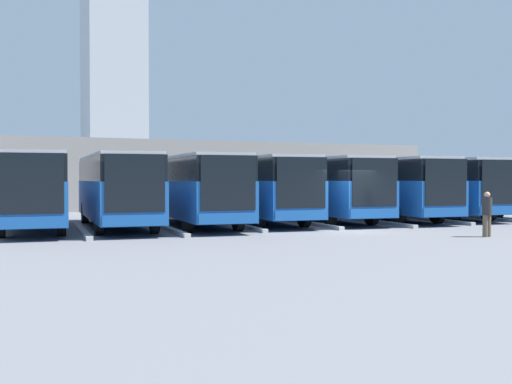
{
  "coord_description": "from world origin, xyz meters",
  "views": [
    {
      "loc": [
        14.38,
        22.45,
        2.16
      ],
      "look_at": [
        1.81,
        -5.53,
        1.49
      ],
      "focal_mm": 45.0,
      "sensor_mm": 36.0,
      "label": 1
    }
  ],
  "objects_px": {
    "bus_4": "(256,186)",
    "bus_7": "(32,188)",
    "bus_1": "(431,186)",
    "pedestrian": "(487,213)",
    "bus_5": "(193,187)",
    "bus_6": "(116,187)",
    "bus_3": "(319,186)",
    "bus_0": "(471,185)",
    "bus_2": "(381,186)"
  },
  "relations": [
    {
      "from": "bus_1",
      "to": "bus_5",
      "type": "bearing_deg",
      "value": 6.6
    },
    {
      "from": "bus_6",
      "to": "pedestrian",
      "type": "distance_m",
      "value": 15.16
    },
    {
      "from": "bus_4",
      "to": "bus_6",
      "type": "height_order",
      "value": "same"
    },
    {
      "from": "bus_7",
      "to": "bus_5",
      "type": "bearing_deg",
      "value": 179.68
    },
    {
      "from": "bus_1",
      "to": "bus_5",
      "type": "distance_m",
      "value": 13.7
    },
    {
      "from": "bus_1",
      "to": "bus_4",
      "type": "relative_size",
      "value": 1.0
    },
    {
      "from": "bus_0",
      "to": "bus_7",
      "type": "relative_size",
      "value": 1.0
    },
    {
      "from": "bus_3",
      "to": "bus_6",
      "type": "distance_m",
      "value": 10.27
    },
    {
      "from": "bus_5",
      "to": "bus_6",
      "type": "distance_m",
      "value": 3.43
    },
    {
      "from": "bus_2",
      "to": "bus_5",
      "type": "xyz_separation_m",
      "value": [
        10.27,
        0.13,
        0.0
      ]
    },
    {
      "from": "bus_1",
      "to": "pedestrian",
      "type": "height_order",
      "value": "bus_1"
    },
    {
      "from": "bus_0",
      "to": "bus_1",
      "type": "distance_m",
      "value": 3.49
    },
    {
      "from": "pedestrian",
      "to": "bus_6",
      "type": "bearing_deg",
      "value": -51.59
    },
    {
      "from": "bus_6",
      "to": "bus_7",
      "type": "bearing_deg",
      "value": -1.53
    },
    {
      "from": "bus_0",
      "to": "bus_7",
      "type": "distance_m",
      "value": 23.97
    },
    {
      "from": "bus_6",
      "to": "pedestrian",
      "type": "xyz_separation_m",
      "value": [
        -11.55,
        9.78,
        -0.86
      ]
    },
    {
      "from": "bus_6",
      "to": "bus_7",
      "type": "distance_m",
      "value": 3.45
    },
    {
      "from": "bus_0",
      "to": "bus_6",
      "type": "distance_m",
      "value": 20.56
    },
    {
      "from": "pedestrian",
      "to": "bus_5",
      "type": "bearing_deg",
      "value": -60.89
    },
    {
      "from": "bus_0",
      "to": "bus_5",
      "type": "relative_size",
      "value": 1.0
    },
    {
      "from": "bus_2",
      "to": "bus_0",
      "type": "bearing_deg",
      "value": -167.31
    },
    {
      "from": "bus_4",
      "to": "bus_6",
      "type": "distance_m",
      "value": 6.86
    },
    {
      "from": "bus_2",
      "to": "bus_6",
      "type": "height_order",
      "value": "same"
    },
    {
      "from": "bus_3",
      "to": "bus_6",
      "type": "xyz_separation_m",
      "value": [
        10.27,
        0.31,
        0.0
      ]
    },
    {
      "from": "bus_3",
      "to": "bus_7",
      "type": "height_order",
      "value": "same"
    },
    {
      "from": "bus_7",
      "to": "pedestrian",
      "type": "distance_m",
      "value": 18.13
    },
    {
      "from": "bus_1",
      "to": "pedestrian",
      "type": "bearing_deg",
      "value": 65.71
    },
    {
      "from": "bus_0",
      "to": "bus_2",
      "type": "bearing_deg",
      "value": 12.69
    },
    {
      "from": "bus_3",
      "to": "bus_7",
      "type": "relative_size",
      "value": 1.0
    },
    {
      "from": "bus_0",
      "to": "bus_2",
      "type": "height_order",
      "value": "same"
    },
    {
      "from": "bus_2",
      "to": "pedestrian",
      "type": "distance_m",
      "value": 9.93
    },
    {
      "from": "bus_0",
      "to": "bus_3",
      "type": "relative_size",
      "value": 1.0
    },
    {
      "from": "bus_5",
      "to": "bus_1",
      "type": "bearing_deg",
      "value": -173.4
    },
    {
      "from": "bus_4",
      "to": "bus_7",
      "type": "height_order",
      "value": "same"
    },
    {
      "from": "bus_3",
      "to": "pedestrian",
      "type": "height_order",
      "value": "bus_3"
    },
    {
      "from": "bus_0",
      "to": "bus_5",
      "type": "distance_m",
      "value": 17.15
    },
    {
      "from": "bus_1",
      "to": "pedestrian",
      "type": "relative_size",
      "value": 6.8
    },
    {
      "from": "bus_5",
      "to": "bus_6",
      "type": "xyz_separation_m",
      "value": [
        3.42,
        -0.25,
        0.0
      ]
    },
    {
      "from": "bus_5",
      "to": "pedestrian",
      "type": "relative_size",
      "value": 6.8
    },
    {
      "from": "pedestrian",
      "to": "bus_2",
      "type": "bearing_deg",
      "value": -113.84
    },
    {
      "from": "bus_5",
      "to": "bus_7",
      "type": "bearing_deg",
      "value": -0.32
    },
    {
      "from": "bus_1",
      "to": "bus_6",
      "type": "xyz_separation_m",
      "value": [
        17.12,
        0.13,
        0.0
      ]
    },
    {
      "from": "bus_4",
      "to": "bus_7",
      "type": "xyz_separation_m",
      "value": [
        10.27,
        0.05,
        0.0
      ]
    },
    {
      "from": "bus_2",
      "to": "pedestrian",
      "type": "height_order",
      "value": "bus_2"
    },
    {
      "from": "bus_3",
      "to": "bus_4",
      "type": "relative_size",
      "value": 1.0
    },
    {
      "from": "bus_1",
      "to": "bus_7",
      "type": "height_order",
      "value": "same"
    },
    {
      "from": "bus_5",
      "to": "bus_7",
      "type": "relative_size",
      "value": 1.0
    },
    {
      "from": "bus_3",
      "to": "bus_2",
      "type": "bearing_deg",
      "value": 177.8
    },
    {
      "from": "bus_2",
      "to": "bus_5",
      "type": "distance_m",
      "value": 10.27
    },
    {
      "from": "bus_1",
      "to": "bus_6",
      "type": "height_order",
      "value": "same"
    }
  ]
}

